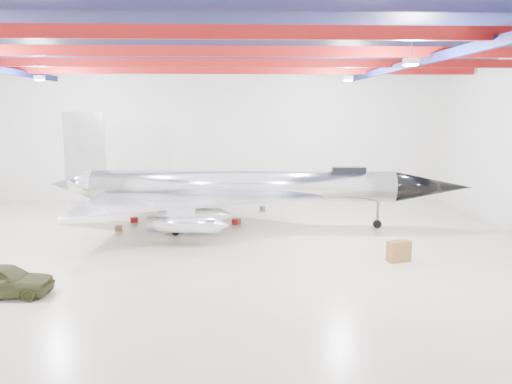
{
  "coord_description": "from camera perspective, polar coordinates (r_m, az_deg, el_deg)",
  "views": [
    {
      "loc": [
        2.69,
        -27.27,
        7.75
      ],
      "look_at": [
        3.78,
        2.0,
        2.83
      ],
      "focal_mm": 35.0,
      "sensor_mm": 36.0,
      "label": 1
    }
  ],
  "objects": [
    {
      "name": "floor",
      "position": [
        28.47,
        -7.52,
        -6.34
      ],
      "size": [
        40.0,
        40.0,
        0.0
      ],
      "primitive_type": "plane",
      "color": "beige",
      "rests_on": "ground"
    },
    {
      "name": "wall_back",
      "position": [
        42.41,
        -5.81,
        6.45
      ],
      "size": [
        40.0,
        0.0,
        40.0
      ],
      "primitive_type": "plane",
      "rotation": [
        1.57,
        0.0,
        0.0
      ],
      "color": "silver",
      "rests_on": "floor"
    },
    {
      "name": "ceiling",
      "position": [
        27.59,
        -8.04,
        16.21
      ],
      "size": [
        40.0,
        40.0,
        0.0
      ],
      "primitive_type": "plane",
      "rotation": [
        3.14,
        0.0,
        0.0
      ],
      "color": "#0A0F38",
      "rests_on": "wall_back"
    },
    {
      "name": "ceiling_structure",
      "position": [
        27.52,
        -8.0,
        14.81
      ],
      "size": [
        39.5,
        29.5,
        1.08
      ],
      "color": "maroon",
      "rests_on": "ceiling"
    },
    {
      "name": "jet_aircraft",
      "position": [
        32.67,
        -1.71,
        0.24
      ],
      "size": [
        27.65,
        17.03,
        7.54
      ],
      "rotation": [
        0.0,
        0.0,
        -0.08
      ],
      "color": "silver",
      "rests_on": "floor"
    },
    {
      "name": "jeep",
      "position": [
        23.58,
        -26.95,
        -8.96
      ],
      "size": [
        4.03,
        1.63,
        1.37
      ],
      "primitive_type": "imported",
      "rotation": [
        0.0,
        0.0,
        1.57
      ],
      "color": "#36381C",
      "rests_on": "floor"
    },
    {
      "name": "desk",
      "position": [
        26.67,
        16.0,
        -6.53
      ],
      "size": [
        1.3,
        0.93,
        1.07
      ],
      "primitive_type": "cube",
      "rotation": [
        0.0,
        0.0,
        0.32
      ],
      "color": "brown",
      "rests_on": "floor"
    },
    {
      "name": "crate_ply",
      "position": [
        33.24,
        -15.46,
        -4.01
      ],
      "size": [
        0.55,
        0.48,
        0.33
      ],
      "primitive_type": "cube",
      "rotation": [
        0.0,
        0.0,
        0.26
      ],
      "color": "olive",
      "rests_on": "floor"
    },
    {
      "name": "toolbox_red",
      "position": [
        35.45,
        -13.77,
        -3.08
      ],
      "size": [
        0.6,
        0.54,
        0.35
      ],
      "primitive_type": "cube",
      "rotation": [
        0.0,
        0.0,
        0.36
      ],
      "color": "maroon",
      "rests_on": "floor"
    },
    {
      "name": "engine_drum",
      "position": [
        31.75,
        -8.75,
        -4.28
      ],
      "size": [
        0.58,
        0.58,
        0.46
      ],
      "primitive_type": "cylinder",
      "rotation": [
        0.0,
        0.0,
        -0.15
      ],
      "color": "#59595B",
      "rests_on": "floor"
    },
    {
      "name": "parts_bin",
      "position": [
        33.89,
        -2.19,
        -3.38
      ],
      "size": [
        0.57,
        0.48,
        0.36
      ],
      "primitive_type": "cube",
      "rotation": [
        0.0,
        0.0,
        0.15
      ],
      "color": "olive",
      "rests_on": "floor"
    },
    {
      "name": "crate_small",
      "position": [
        38.34,
        -20.85,
        -2.53
      ],
      "size": [
        0.53,
        0.48,
        0.3
      ],
      "primitive_type": "cube",
      "rotation": [
        0.0,
        0.0,
        0.39
      ],
      "color": "#59595B",
      "rests_on": "floor"
    },
    {
      "name": "tool_chest",
      "position": [
        33.73,
        -2.44,
        -3.42
      ],
      "size": [
        0.49,
        0.49,
        0.39
      ],
      "primitive_type": "cylinder",
      "rotation": [
        0.0,
        0.0,
        0.16
      ],
      "color": "maroon",
      "rests_on": "floor"
    },
    {
      "name": "oil_barrel",
      "position": [
        32.53,
        -9.78,
        -4.0
      ],
      "size": [
        0.75,
        0.68,
        0.43
      ],
      "primitive_type": "cube",
      "rotation": [
        0.0,
        0.0,
        -0.39
      ],
      "color": "olive",
      "rests_on": "floor"
    },
    {
      "name": "spares_box",
      "position": [
        38.07,
        0.75,
        -1.9
      ],
      "size": [
        0.48,
        0.48,
        0.4
      ],
      "primitive_type": "cylinder",
      "rotation": [
        0.0,
        0.0,
        0.08
      ],
      "color": "#59595B",
      "rests_on": "floor"
    }
  ]
}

